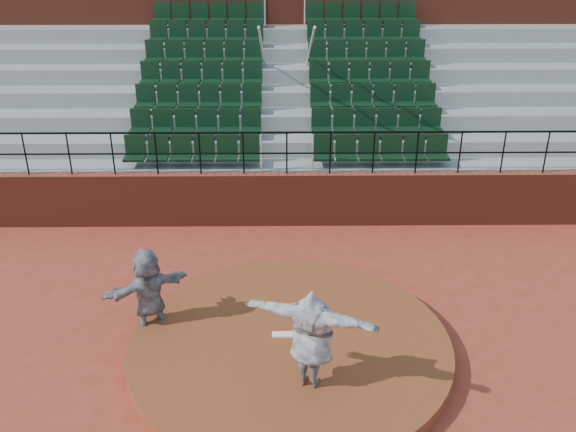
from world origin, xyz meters
name	(u,v)px	position (x,y,z in m)	size (l,w,h in m)	color
ground	(290,352)	(0.00, 0.00, 0.00)	(90.00, 90.00, 0.00)	#A03724
pitchers_mound	(290,346)	(0.00, 0.00, 0.12)	(5.50, 5.50, 0.25)	brown
pitching_rubber	(289,334)	(0.00, 0.15, 0.27)	(0.60, 0.15, 0.03)	white
boundary_wall	(287,199)	(0.00, 5.00, 0.65)	(24.00, 0.30, 1.30)	maroon
wall_railing	(287,144)	(0.00, 5.00, 2.03)	(24.04, 0.05, 1.03)	black
seating_deck	(286,121)	(0.00, 8.65, 1.44)	(24.00, 5.97, 4.63)	gray
press_box_facade	(285,22)	(0.00, 12.60, 3.55)	(24.00, 3.00, 7.10)	maroon
pitcher	(311,338)	(0.31, -1.07, 1.09)	(2.06, 0.56, 1.67)	black
fielder	(148,292)	(-2.46, 0.61, 0.84)	(1.56, 0.50, 1.69)	black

